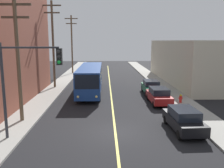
{
  "coord_description": "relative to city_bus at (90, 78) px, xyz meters",
  "views": [
    {
      "loc": [
        -0.69,
        -15.9,
        6.25
      ],
      "look_at": [
        0.0,
        7.79,
        2.0
      ],
      "focal_mm": 38.77,
      "sensor_mm": 36.0,
      "label": 1
    }
  ],
  "objects": [
    {
      "name": "ground_plane",
      "position": [
        2.46,
        -12.97,
        -1.82
      ],
      "size": [
        120.0,
        120.0,
        0.0
      ],
      "primitive_type": "plane",
      "color": "black"
    },
    {
      "name": "sidewalk_left",
      "position": [
        -4.79,
        -2.97,
        -1.74
      ],
      "size": [
        2.5,
        90.0,
        0.15
      ],
      "primitive_type": "cube",
      "color": "gray",
      "rests_on": "ground"
    },
    {
      "name": "sidewalk_right",
      "position": [
        9.71,
        -2.97,
        -1.74
      ],
      "size": [
        2.5,
        90.0,
        0.15
      ],
      "primitive_type": "cube",
      "color": "gray",
      "rests_on": "ground"
    },
    {
      "name": "lane_stripe_center",
      "position": [
        2.46,
        2.03,
        -1.81
      ],
      "size": [
        0.16,
        60.0,
        0.01
      ],
      "primitive_type": "cube",
      "color": "#D8CC4C",
      "rests_on": "ground"
    },
    {
      "name": "building_right_warehouse",
      "position": [
        16.95,
        7.65,
        1.33
      ],
      "size": [
        12.0,
        23.06,
        6.3
      ],
      "color": "beige",
      "rests_on": "ground"
    },
    {
      "name": "city_bus",
      "position": [
        0.0,
        0.0,
        0.0
      ],
      "size": [
        2.62,
        12.17,
        3.2
      ],
      "color": "navy",
      "rests_on": "ground"
    },
    {
      "name": "parked_car_black",
      "position": [
        7.24,
        -12.86,
        -0.98
      ],
      "size": [
        1.97,
        4.47,
        1.62
      ],
      "color": "black",
      "rests_on": "ground"
    },
    {
      "name": "parked_car_red",
      "position": [
        7.15,
        -5.38,
        -0.98
      ],
      "size": [
        1.9,
        4.44,
        1.62
      ],
      "color": "maroon",
      "rests_on": "ground"
    },
    {
      "name": "parked_car_green",
      "position": [
        7.24,
        -0.73,
        -0.98
      ],
      "size": [
        1.87,
        4.43,
        1.62
      ],
      "color": "#196038",
      "rests_on": "ground"
    },
    {
      "name": "utility_pole_near",
      "position": [
        -4.72,
        -10.61,
        3.46
      ],
      "size": [
        2.4,
        0.28,
        9.28
      ],
      "color": "brown",
      "rests_on": "sidewalk_left"
    },
    {
      "name": "utility_pole_mid",
      "position": [
        -4.95,
        3.12,
        4.41
      ],
      "size": [
        2.4,
        0.28,
        11.11
      ],
      "color": "brown",
      "rests_on": "sidewalk_left"
    },
    {
      "name": "utility_pole_far",
      "position": [
        -4.45,
        17.4,
        4.22
      ],
      "size": [
        2.4,
        0.28,
        10.74
      ],
      "color": "brown",
      "rests_on": "sidewalk_left"
    },
    {
      "name": "traffic_signal_left_corner",
      "position": [
        -2.95,
        -14.12,
        2.49
      ],
      "size": [
        3.75,
        0.48,
        6.0
      ],
      "color": "#2D2D33",
      "rests_on": "sidewalk_left"
    },
    {
      "name": "fire_hydrant",
      "position": [
        9.31,
        -5.58,
        -1.23
      ],
      "size": [
        0.44,
        0.26,
        0.84
      ],
      "color": "red",
      "rests_on": "sidewalk_right"
    }
  ]
}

